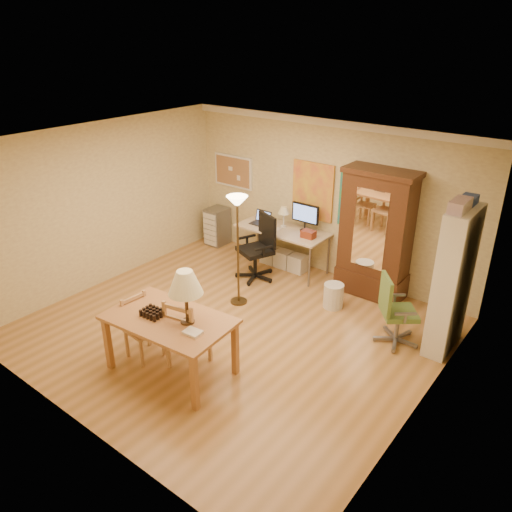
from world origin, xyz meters
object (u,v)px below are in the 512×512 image
Objects in this scene: dining_table at (175,309)px; armoire at (375,242)px; computer_desk at (285,244)px; office_chair_green at (395,325)px; bookshelf at (452,282)px; office_chair_black at (257,262)px.

dining_table is 0.78× the size of armoire.
computer_desk is 2.77m from office_chair_green.
bookshelf is (3.14, -0.70, 0.54)m from computer_desk.
computer_desk is at bearing 76.55° from office_chair_black.
dining_table is at bearing -132.94° from bookshelf.
bookshelf is (1.46, -0.78, 0.09)m from armoire.
dining_table is 0.82× the size of bookshelf.
computer_desk is 0.66m from office_chair_black.
office_chair_black is at bearing 107.21° from dining_table.
computer_desk is at bearing -177.24° from armoire.
dining_table is 3.60m from bookshelf.
office_chair_black reaches higher than office_chair_green.
office_chair_black is (-0.84, 2.71, -0.63)m from dining_table.
dining_table is 2.91m from office_chair_black.
bookshelf reaches higher than office_chair_black.
office_chair_black is at bearing 178.60° from bookshelf.
office_chair_black is 1.12× the size of office_chair_green.
dining_table is at bearing -72.79° from office_chair_black.
office_chair_green is at bearing -50.79° from armoire.
bookshelf is at bearing 47.06° from dining_table.
office_chair_green is at bearing -150.93° from bookshelf.
computer_desk is 0.83× the size of bookshelf.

